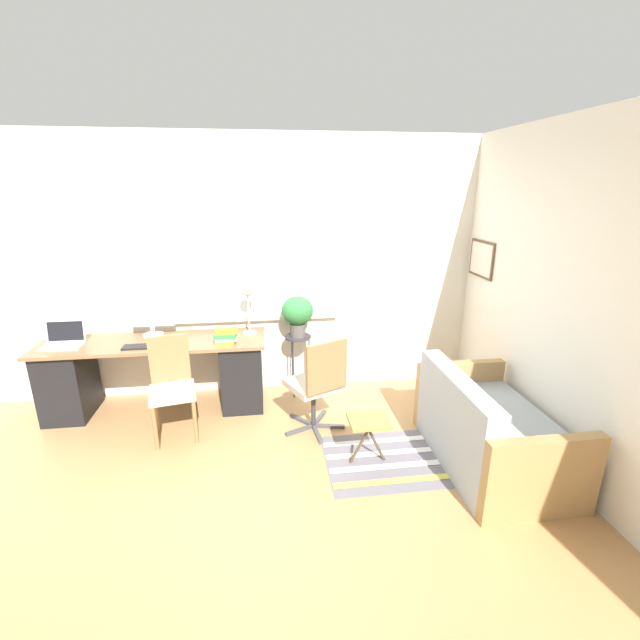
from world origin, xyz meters
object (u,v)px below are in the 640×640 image
(potted_plant, at_px, (297,313))
(folding_stool, at_px, (369,425))
(mouse, at_px, (179,344))
(office_chair_swivel, at_px, (318,383))
(couch_loveseat, at_px, (488,433))
(desk_chair_wooden, at_px, (172,385))
(keyboard, at_px, (147,346))
(monitor, at_px, (151,315))
(laptop, at_px, (63,341))
(plant_stand, at_px, (298,343))
(desk_lamp, at_px, (248,300))
(book_stack, at_px, (226,336))

(potted_plant, height_order, folding_stool, potted_plant)
(mouse, height_order, potted_plant, potted_plant)
(office_chair_swivel, distance_m, potted_plant, 0.91)
(couch_loveseat, bearing_deg, desk_chair_wooden, 73.09)
(desk_chair_wooden, distance_m, office_chair_swivel, 1.31)
(keyboard, bearing_deg, mouse, 2.95)
(monitor, height_order, couch_loveseat, monitor)
(folding_stool, bearing_deg, mouse, 148.30)
(monitor, distance_m, potted_plant, 1.47)
(laptop, distance_m, plant_stand, 2.26)
(desk_lamp, height_order, book_stack, desk_lamp)
(office_chair_swivel, bearing_deg, mouse, -45.45)
(potted_plant, bearing_deg, folding_stool, -70.65)
(keyboard, bearing_deg, laptop, 169.48)
(plant_stand, relative_size, folding_stool, 1.68)
(office_chair_swivel, relative_size, couch_loveseat, 0.68)
(monitor, relative_size, keyboard, 1.00)
(couch_loveseat, relative_size, folding_stool, 3.43)
(couch_loveseat, bearing_deg, mouse, 66.25)
(desk_chair_wooden, bearing_deg, folding_stool, -33.12)
(folding_stool, bearing_deg, book_stack, 140.02)
(keyboard, height_order, plant_stand, keyboard)
(book_stack, height_order, folding_stool, book_stack)
(monitor, distance_m, plant_stand, 1.51)
(office_chair_swivel, height_order, potted_plant, potted_plant)
(plant_stand, bearing_deg, potted_plant, 0.00)
(desk_chair_wooden, relative_size, office_chair_swivel, 0.98)
(couch_loveseat, xyz_separation_m, plant_stand, (-1.42, 1.45, 0.31))
(folding_stool, bearing_deg, potted_plant, 109.35)
(keyboard, relative_size, desk_lamp, 0.90)
(office_chair_swivel, distance_m, couch_loveseat, 1.48)
(monitor, xyz_separation_m, folding_stool, (1.93, -1.32, -0.61))
(monitor, relative_size, desk_chair_wooden, 0.47)
(couch_loveseat, bearing_deg, book_stack, 62.28)
(keyboard, bearing_deg, folding_stool, -27.21)
(monitor, xyz_separation_m, book_stack, (0.75, -0.33, -0.15))
(book_stack, relative_size, office_chair_swivel, 0.25)
(desk_chair_wooden, relative_size, folding_stool, 2.30)
(couch_loveseat, height_order, plant_stand, couch_loveseat)
(mouse, relative_size, office_chair_swivel, 0.06)
(desk_lamp, xyz_separation_m, book_stack, (-0.22, -0.27, -0.28))
(laptop, height_order, potted_plant, potted_plant)
(laptop, distance_m, desk_chair_wooden, 1.19)
(plant_stand, bearing_deg, keyboard, -167.35)
(office_chair_swivel, bearing_deg, potted_plant, -106.81)
(laptop, xyz_separation_m, mouse, (1.08, -0.13, -0.04))
(mouse, height_order, desk_chair_wooden, desk_chair_wooden)
(laptop, relative_size, couch_loveseat, 0.26)
(laptop, bearing_deg, monitor, 13.79)
(folding_stool, bearing_deg, plant_stand, 109.35)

